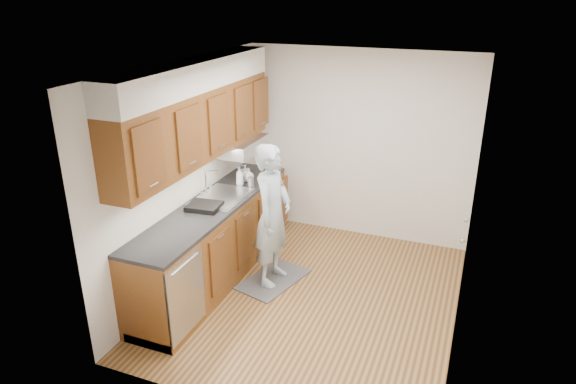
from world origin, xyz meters
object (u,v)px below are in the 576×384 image
object	(u,v)px
soap_bottle_a	(240,176)
person	(272,206)
soap_bottle_b	(245,173)
steel_can	(251,182)
soap_bottle_c	(248,175)
dish_rack	(204,206)

from	to	relation	value
soap_bottle_a	person	bearing A→B (deg)	-35.84
soap_bottle_b	steel_can	distance (m)	0.26
person	soap_bottle_c	distance (m)	0.85
soap_bottle_b	soap_bottle_a	bearing A→B (deg)	-85.98
soap_bottle_c	dish_rack	xyz separation A→B (m)	(-0.09, -0.94, -0.06)
steel_can	dish_rack	xyz separation A→B (m)	(-0.20, -0.76, -0.04)
soap_bottle_b	soap_bottle_c	world-z (taller)	soap_bottle_b
soap_bottle_a	soap_bottle_c	world-z (taller)	soap_bottle_a
steel_can	dish_rack	bearing A→B (deg)	-105.01
steel_can	soap_bottle_a	bearing A→B (deg)	174.72
soap_bottle_c	steel_can	bearing A→B (deg)	-56.80
soap_bottle_b	dish_rack	bearing A→B (deg)	-92.16
soap_bottle_c	steel_can	size ratio (longest dim) A/B	1.34
steel_can	soap_bottle_b	bearing A→B (deg)	130.69
soap_bottle_c	soap_bottle_b	bearing A→B (deg)	162.02
soap_bottle_c	dish_rack	world-z (taller)	soap_bottle_c
soap_bottle_a	steel_can	xyz separation A→B (m)	(0.16, -0.01, -0.05)
dish_rack	soap_bottle_b	bearing A→B (deg)	81.83
soap_bottle_a	steel_can	distance (m)	0.17
person	dish_rack	distance (m)	0.75
person	soap_bottle_b	size ratio (longest dim) A/B	8.99
soap_bottle_b	steel_can	size ratio (longest dim) A/B	1.57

